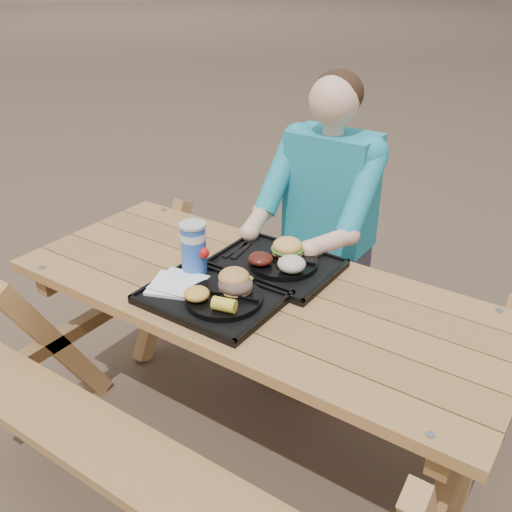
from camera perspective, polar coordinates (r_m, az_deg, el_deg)
The scene contains 18 objects.
ground at distance 2.49m, azimuth 0.00°, elevation -18.18°, with size 60.00×60.00×0.00m, color #999999.
picnic_table at distance 2.24m, azimuth 0.00°, elevation -11.50°, with size 1.80×1.49×0.75m, color #999999, non-canonical shape.
tray_near at distance 1.95m, azimuth -4.40°, elevation -4.22°, with size 0.45×0.35×0.02m, color black.
tray_far at distance 2.14m, azimuth 1.91°, elevation -1.03°, with size 0.45×0.35×0.02m, color black.
plate_near at distance 1.91m, azimuth -3.22°, elevation -4.28°, with size 0.26×0.26×0.02m, color black.
plate_far at distance 2.13m, azimuth 2.75°, elevation -0.68°, with size 0.26×0.26×0.02m, color black.
napkin_stack at distance 2.01m, azimuth -8.12°, elevation -2.77°, with size 0.17×0.17×0.02m, color white.
soda_cup at distance 2.05m, azimuth -6.25°, elevation 0.64°, with size 0.09×0.09×0.18m, color #1746B0.
condiment_bbq at distance 2.03m, azimuth -2.57°, elevation -2.13°, with size 0.05×0.05×0.03m, color black.
condiment_mustard at distance 1.99m, azimuth -0.93°, elevation -2.64°, with size 0.05×0.05×0.03m, color gold.
sandwich at distance 1.91m, azimuth -2.08°, elevation -1.97°, with size 0.11×0.11×0.12m, color #D88C4C, non-canonical shape.
mac_cheese at distance 1.88m, azimuth -5.95°, elevation -3.78°, with size 0.09×0.09×0.04m, color yellow.
corn_cob at distance 1.82m, azimuth -3.19°, elevation -4.88°, with size 0.08×0.08×0.04m, color yellow, non-canonical shape.
cutlery_far at distance 2.23m, azimuth -1.49°, elevation 0.55°, with size 0.03×0.15×0.01m, color black.
burger at distance 2.14m, azimuth 3.19°, elevation 1.37°, with size 0.12×0.12×0.10m, color #F4B656, non-canonical shape.
baked_beans at distance 2.09m, azimuth 0.45°, elevation -0.29°, with size 0.09×0.09×0.04m, color #4E160F.
potato_salad at distance 2.04m, azimuth 3.58°, elevation -0.80°, with size 0.10×0.10×0.06m, color beige.
diner at distance 2.65m, azimuth 7.06°, elevation 1.82°, with size 0.48×0.84×1.28m, color #1AADBB, non-canonical shape.
Camera 1 is at (0.98, -1.43, 1.79)m, focal length 40.00 mm.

